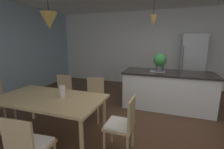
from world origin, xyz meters
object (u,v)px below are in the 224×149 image
object	(u,v)px
chair_near_right	(29,147)
chair_far_left	(62,93)
kitchen_island	(167,89)
vase_on_dining_table	(62,91)
chair_kitchen_end	(122,123)
potted_plant_on_island	(160,61)
dining_table	(50,101)
chair_far_right	(94,97)
refrigerator	(192,63)

from	to	relation	value
chair_near_right	chair_far_left	distance (m)	1.89
kitchen_island	chair_near_right	bearing A→B (deg)	-117.15
vase_on_dining_table	chair_near_right	bearing A→B (deg)	-77.03
chair_kitchen_end	potted_plant_on_island	distance (m)	2.13
dining_table	chair_far_left	size ratio (longest dim) A/B	2.08
chair_far_right	vase_on_dining_table	xyz separation A→B (m)	(-0.21, -0.75, 0.34)
chair_far_left	kitchen_island	bearing A→B (deg)	26.51
potted_plant_on_island	vase_on_dining_table	size ratio (longest dim) A/B	2.29
dining_table	kitchen_island	bearing A→B (deg)	46.78
kitchen_island	chair_kitchen_end	bearing A→B (deg)	-106.54
dining_table	chair_far_left	bearing A→B (deg)	115.60
refrigerator	dining_table	bearing A→B (deg)	-125.17
chair_kitchen_end	chair_far_right	world-z (taller)	same
dining_table	potted_plant_on_island	bearing A→B (deg)	50.11
dining_table	vase_on_dining_table	bearing A→B (deg)	26.16
chair_far_right	chair_far_left	bearing A→B (deg)	179.99
kitchen_island	potted_plant_on_island	world-z (taller)	potted_plant_on_island
chair_far_right	chair_far_left	distance (m)	0.81
dining_table	potted_plant_on_island	world-z (taller)	potted_plant_on_island
chair_far_left	refrigerator	bearing A→B (deg)	43.25
potted_plant_on_island	vase_on_dining_table	distance (m)	2.41
chair_near_right	refrigerator	bearing A→B (deg)	64.33
chair_far_right	chair_near_right	xyz separation A→B (m)	(0.01, -1.70, 0.00)
dining_table	chair_far_right	bearing A→B (deg)	64.65
chair_kitchen_end	chair_far_right	distance (m)	1.22
chair_kitchen_end	chair_far_right	size ratio (longest dim) A/B	1.00
chair_kitchen_end	refrigerator	bearing A→B (deg)	70.40
chair_far_right	chair_kitchen_end	bearing A→B (deg)	-44.28
chair_far_left	potted_plant_on_island	world-z (taller)	potted_plant_on_island
chair_kitchen_end	potted_plant_on_island	xyz separation A→B (m)	(0.38, 1.98, 0.68)
chair_far_right	chair_near_right	size ratio (longest dim) A/B	1.00
chair_far_left	vase_on_dining_table	xyz separation A→B (m)	(0.60, -0.76, 0.34)
chair_far_left	kitchen_island	world-z (taller)	kitchen_island
potted_plant_on_island	vase_on_dining_table	xyz separation A→B (m)	(-1.46, -1.89, -0.34)
kitchen_island	vase_on_dining_table	distance (m)	2.55
chair_near_right	chair_far_left	world-z (taller)	same
potted_plant_on_island	refrigerator	bearing A→B (deg)	61.23
chair_far_right	kitchen_island	distance (m)	1.85
chair_far_left	potted_plant_on_island	distance (m)	2.45
chair_far_right	kitchen_island	size ratio (longest dim) A/B	0.41
dining_table	refrigerator	bearing A→B (deg)	54.83
chair_kitchen_end	kitchen_island	size ratio (longest dim) A/B	0.41
chair_kitchen_end	vase_on_dining_table	bearing A→B (deg)	174.97
kitchen_island	potted_plant_on_island	distance (m)	0.72
chair_far_left	potted_plant_on_island	xyz separation A→B (m)	(2.06, 1.13, 0.68)
chair_kitchen_end	vase_on_dining_table	distance (m)	1.14
chair_near_right	kitchen_island	distance (m)	3.18
dining_table	chair_kitchen_end	xyz separation A→B (m)	(1.27, -0.00, -0.18)
kitchen_island	refrigerator	world-z (taller)	refrigerator
dining_table	chair_near_right	world-z (taller)	chair_near_right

